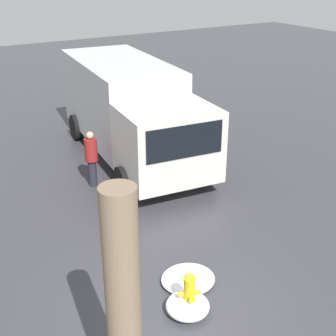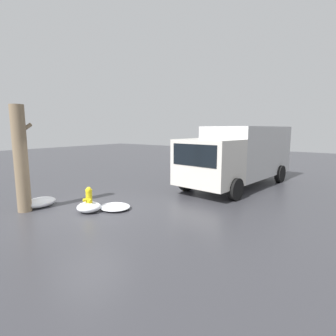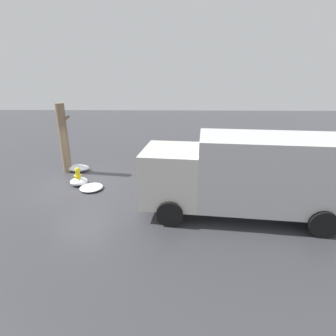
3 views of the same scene
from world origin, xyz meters
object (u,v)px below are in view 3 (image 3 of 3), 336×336
(tree_trunk, at_px, (64,138))
(pedestrian, at_px, (203,173))
(fire_hydrant, at_px, (78,176))
(delivery_truck, at_px, (250,173))

(tree_trunk, bearing_deg, pedestrian, -19.17)
(fire_hydrant, relative_size, delivery_truck, 0.12)
(tree_trunk, relative_size, pedestrian, 2.23)
(fire_hydrant, bearing_deg, tree_trunk, -36.38)
(tree_trunk, relative_size, delivery_truck, 0.48)
(fire_hydrant, height_order, pedestrian, pedestrian)
(fire_hydrant, relative_size, tree_trunk, 0.24)
(tree_trunk, height_order, delivery_truck, tree_trunk)
(fire_hydrant, bearing_deg, delivery_truck, -179.51)
(fire_hydrant, distance_m, tree_trunk, 2.64)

